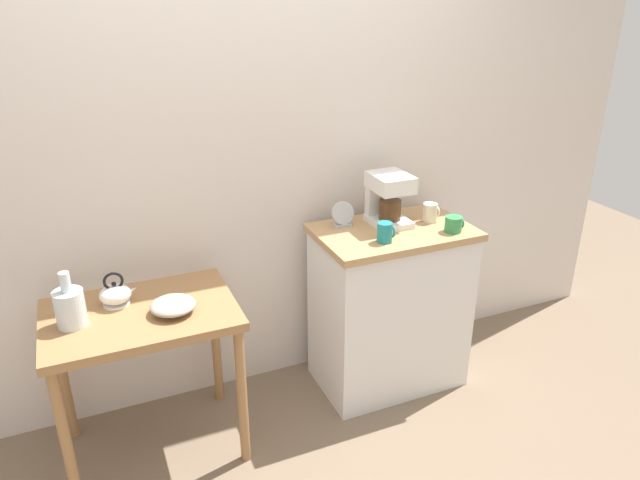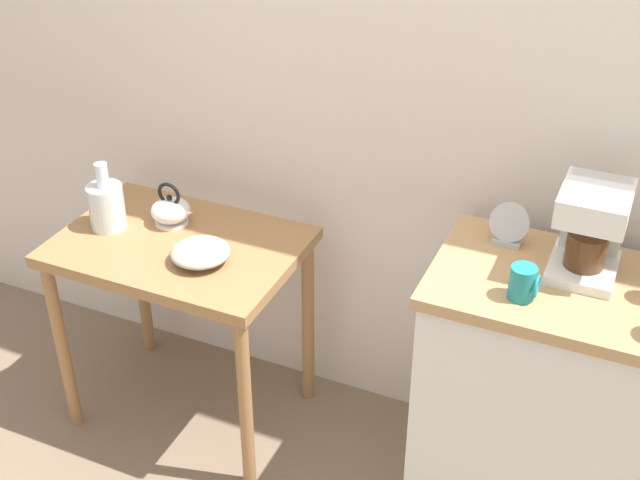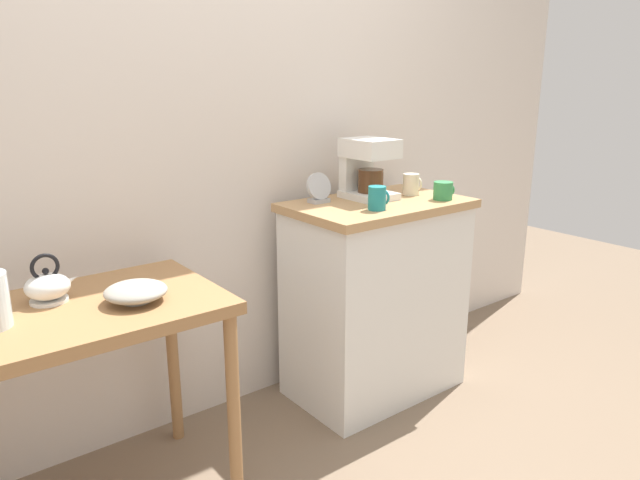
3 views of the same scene
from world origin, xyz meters
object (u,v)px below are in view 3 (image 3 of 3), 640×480
object	(u,v)px
bowl_stoneware	(136,292)
mug_tall_green	(443,191)
coffee_maker	(366,166)
table_clock	(319,189)
mug_small_cream	(411,184)
teakettle	(48,286)
mug_dark_teal	(378,198)

from	to	relation	value
bowl_stoneware	mug_tall_green	distance (m)	1.38
coffee_maker	table_clock	xyz separation A→B (m)	(-0.23, 0.04, -0.08)
mug_tall_green	table_clock	distance (m)	0.54
bowl_stoneware	mug_small_cream	distance (m)	1.35
teakettle	bowl_stoneware	bearing A→B (deg)	-37.94
coffee_maker	mug_small_cream	world-z (taller)	coffee_maker
teakettle	table_clock	distance (m)	1.13
mug_tall_green	mug_dark_teal	xyz separation A→B (m)	(-0.37, 0.02, 0.01)
teakettle	table_clock	size ratio (longest dim) A/B	1.27
mug_tall_green	mug_dark_teal	bearing A→B (deg)	176.34
bowl_stoneware	mug_dark_teal	bearing A→B (deg)	-0.40
teakettle	mug_dark_teal	distance (m)	1.23
coffee_maker	teakettle	bearing A→B (deg)	-178.30
coffee_maker	mug_small_cream	size ratio (longest dim) A/B	2.72
bowl_stoneware	mug_dark_teal	distance (m)	1.01
mug_tall_green	mug_small_cream	world-z (taller)	mug_small_cream
table_clock	bowl_stoneware	bearing A→B (deg)	-164.59
coffee_maker	mug_tall_green	size ratio (longest dim) A/B	2.88
teakettle	coffee_maker	size ratio (longest dim) A/B	0.62
mug_small_cream	table_clock	size ratio (longest dim) A/B	0.75
mug_dark_teal	table_clock	size ratio (longest dim) A/B	0.75
table_clock	mug_dark_teal	bearing A→B (deg)	-68.71
bowl_stoneware	mug_dark_teal	xyz separation A→B (m)	(1.00, -0.01, 0.17)
coffee_maker	mug_small_cream	bearing A→B (deg)	-19.06
mug_dark_teal	teakettle	bearing A→B (deg)	171.95
bowl_stoneware	mug_tall_green	bearing A→B (deg)	-1.28
coffee_maker	bowl_stoneware	bearing A→B (deg)	-169.73
bowl_stoneware	mug_dark_teal	size ratio (longest dim) A/B	1.99
bowl_stoneware	mug_tall_green	world-z (taller)	mug_tall_green
bowl_stoneware	mug_small_cream	xyz separation A→B (m)	(1.34, 0.13, 0.17)
teakettle	mug_tall_green	distance (m)	1.60
coffee_maker	table_clock	world-z (taller)	coffee_maker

